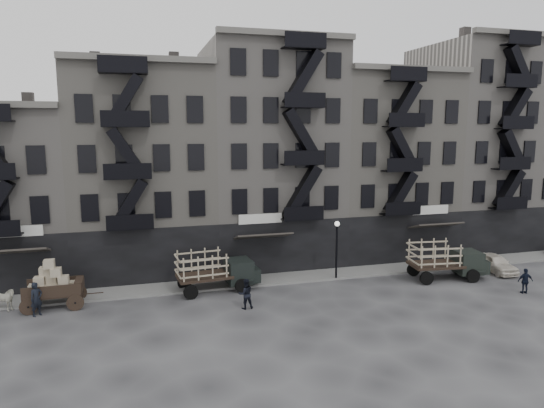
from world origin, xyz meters
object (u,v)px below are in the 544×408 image
object	(u,v)px
pedestrian_west	(36,299)
policeman	(525,281)
stake_truck_west	(216,268)
stake_truck_east	(446,258)
wagon	(51,280)
car_east	(495,263)
pedestrian_mid	(246,294)
horse	(1,300)

from	to	relation	value
pedestrian_west	policeman	world-z (taller)	pedestrian_west
stake_truck_west	stake_truck_east	size ratio (longest dim) A/B	0.98
wagon	policeman	world-z (taller)	wagon
car_east	stake_truck_west	bearing A→B (deg)	179.47
wagon	pedestrian_mid	xyz separation A→B (m)	(11.23, -3.28, -0.79)
car_east	policeman	size ratio (longest dim) A/B	2.36
wagon	car_east	size ratio (longest dim) A/B	0.89
horse	policeman	bearing A→B (deg)	-88.66
wagon	pedestrian_west	distance (m)	1.49
stake_truck_west	stake_truck_east	xyz separation A→B (m)	(16.31, -1.96, 0.03)
stake_truck_east	pedestrian_west	world-z (taller)	stake_truck_east
horse	pedestrian_west	xyz separation A→B (m)	(2.15, -1.22, 0.28)
wagon	policeman	size ratio (longest dim) A/B	2.11
pedestrian_mid	horse	bearing A→B (deg)	-17.33
horse	pedestrian_mid	distance (m)	14.46
policeman	horse	bearing A→B (deg)	3.22
wagon	pedestrian_west	xyz separation A→B (m)	(-0.67, -1.12, -0.71)
pedestrian_west	policeman	bearing A→B (deg)	-49.08
stake_truck_west	horse	bearing A→B (deg)	175.65
horse	pedestrian_west	bearing A→B (deg)	-108.29
stake_truck_west	car_east	size ratio (longest dim) A/B	1.41
horse	policeman	xyz separation A→B (m)	(32.34, -5.69, 0.12)
horse	pedestrian_mid	size ratio (longest dim) A/B	0.92
wagon	pedestrian_mid	size ratio (longest dim) A/B	1.92
pedestrian_west	horse	bearing A→B (deg)	109.73
horse	stake_truck_east	size ratio (longest dim) A/B	0.30
horse	policeman	world-z (taller)	policeman
pedestrian_mid	policeman	xyz separation A→B (m)	(18.28, -2.31, -0.08)
pedestrian_mid	stake_truck_west	bearing A→B (deg)	-75.54
horse	policeman	size ratio (longest dim) A/B	1.01
stake_truck_west	car_east	xyz separation A→B (m)	(21.02, -1.40, -0.88)
stake_truck_east	pedestrian_mid	xyz separation A→B (m)	(-15.09, -1.73, -0.66)
stake_truck_east	stake_truck_west	bearing A→B (deg)	-179.75
stake_truck_west	wagon	bearing A→B (deg)	176.65
policeman	car_east	bearing A→B (deg)	-95.04
stake_truck_east	policeman	distance (m)	5.21
horse	wagon	xyz separation A→B (m)	(2.82, -0.10, 0.99)
pedestrian_west	wagon	bearing A→B (deg)	18.32
pedestrian_west	pedestrian_mid	distance (m)	12.10
stake_truck_west	pedestrian_mid	xyz separation A→B (m)	(1.22, -3.70, -0.64)
pedestrian_west	pedestrian_mid	bearing A→B (deg)	-50.94
horse	pedestrian_mid	world-z (taller)	pedestrian_mid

